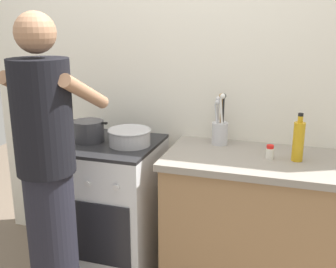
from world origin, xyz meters
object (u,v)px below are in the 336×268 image
person (48,178)px  pot (89,131)px  utensil_crock (220,129)px  mixing_bowl (130,136)px  stove_range (112,207)px  spice_bottle (270,152)px  oil_bottle (298,141)px

person → pot: bearing=95.3°
pot → utensil_crock: size_ratio=0.81×
mixing_bowl → person: bearing=-112.5°
pot → person: bearing=-84.7°
stove_range → spice_bottle: spice_bottle is taller
oil_bottle → person: (-1.23, -0.56, -0.16)m
pot → mixing_bowl: size_ratio=0.97×
utensil_crock → oil_bottle: 0.50m
mixing_bowl → person: 0.61m
utensil_crock → person: (-0.76, -0.74, -0.14)m
utensil_crock → person: 1.07m
stove_range → person: 0.70m
stove_range → mixing_bowl: bearing=-0.9°
stove_range → oil_bottle: (1.14, 0.01, 0.57)m
utensil_crock → spice_bottle: (0.32, -0.20, -0.06)m
utensil_crock → mixing_bowl: bearing=-160.8°
oil_bottle → pot: bearing=-179.2°
pot → spice_bottle: size_ratio=3.23×
pot → mixing_bowl: (0.28, 0.01, -0.01)m
mixing_bowl → spice_bottle: mixing_bowl is taller
pot → oil_bottle: bearing=0.8°
utensil_crock → oil_bottle: (0.47, -0.18, 0.02)m
spice_bottle → oil_bottle: bearing=7.6°
pot → person: person is taller
utensil_crock → person: person is taller
spice_bottle → person: size_ratio=0.05×
oil_bottle → person: size_ratio=0.16×
pot → mixing_bowl: pot is taller
pot → person: size_ratio=0.16×
stove_range → mixing_bowl: size_ratio=3.29×
mixing_bowl → utensil_crock: 0.57m
mixing_bowl → oil_bottle: oil_bottle is taller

